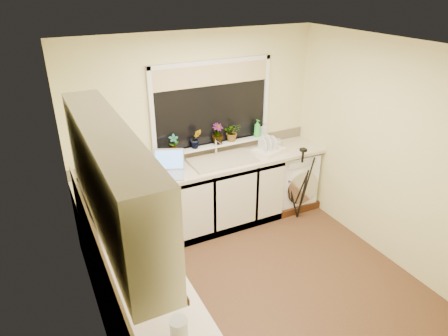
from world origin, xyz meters
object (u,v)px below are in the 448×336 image
at_px(glass_jug, 179,330).
at_px(plant_d, 232,132).
at_px(laptop, 168,168).
at_px(kettle, 124,223).
at_px(microwave, 109,198).
at_px(washing_machine, 290,178).
at_px(soap_bottle_green, 257,128).
at_px(plant_b, 196,139).
at_px(steel_jar, 133,269).
at_px(cup_left, 144,283).
at_px(tripod, 300,184).
at_px(soap_bottle_clear, 264,129).
at_px(plant_c, 218,134).
at_px(dish_rack, 268,151).
at_px(plant_a, 174,144).
at_px(cup_back, 277,143).

bearing_deg(glass_jug, plant_d, 55.96).
xyz_separation_m(laptop, plant_d, (0.97, 0.25, 0.20)).
relative_size(kettle, microwave, 0.39).
distance_m(kettle, glass_jug, 1.31).
relative_size(washing_machine, soap_bottle_green, 3.52).
bearing_deg(plant_d, washing_machine, -13.99).
bearing_deg(plant_d, plant_b, -177.85).
bearing_deg(steel_jar, cup_left, -81.56).
bearing_deg(laptop, plant_b, 50.19).
xyz_separation_m(tripod, steel_jar, (-2.53, -1.21, 0.44)).
xyz_separation_m(kettle, glass_jug, (0.02, -1.31, -0.03)).
distance_m(plant_d, soap_bottle_clear, 0.48).
distance_m(steel_jar, plant_d, 2.56).
xyz_separation_m(steel_jar, plant_c, (1.60, 1.79, 0.24)).
bearing_deg(dish_rack, washing_machine, -10.93).
xyz_separation_m(kettle, dish_rack, (2.13, 0.97, -0.09)).
distance_m(steel_jar, soap_bottle_clear, 2.91).
bearing_deg(cup_left, tripod, 29.38).
relative_size(tripod, soap_bottle_green, 4.37).
distance_m(plant_d, soap_bottle_green, 0.37).
height_order(dish_rack, plant_d, plant_d).
relative_size(washing_machine, plant_a, 3.60).
relative_size(kettle, plant_b, 0.92).
bearing_deg(kettle, cup_left, -93.93).
distance_m(washing_machine, cup_left, 3.20).
distance_m(dish_rack, plant_a, 1.25).
distance_m(steel_jar, plant_a, 2.05).
height_order(tripod, plant_a, plant_a).
relative_size(dish_rack, plant_c, 1.47).
bearing_deg(plant_b, cup_back, -5.46).
height_order(steel_jar, plant_a, plant_a).
bearing_deg(soap_bottle_green, dish_rack, -83.46).
distance_m(soap_bottle_green, soap_bottle_clear, 0.12).
relative_size(plant_b, cup_left, 2.31).
xyz_separation_m(washing_machine, laptop, (-1.79, -0.05, 0.56)).
relative_size(plant_b, soap_bottle_clear, 1.46).
xyz_separation_m(washing_machine, kettle, (-2.55, -1.03, 0.60)).
height_order(kettle, tripod, kettle).
distance_m(steel_jar, cup_back, 2.95).
xyz_separation_m(dish_rack, cup_left, (-2.18, -1.72, 0.02)).
relative_size(glass_jug, plant_d, 0.69).
height_order(steel_jar, cup_back, cup_back).
xyz_separation_m(dish_rack, steel_jar, (-2.21, -1.53, 0.02)).
distance_m(dish_rack, plant_c, 0.71).
distance_m(plant_d, cup_left, 2.68).
xyz_separation_m(kettle, cup_left, (-0.05, -0.75, -0.06)).
xyz_separation_m(microwave, plant_a, (0.96, 0.79, 0.10)).
relative_size(kettle, soap_bottle_clear, 1.33).
relative_size(washing_machine, plant_b, 3.26).
bearing_deg(steel_jar, soap_bottle_green, 39.16).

